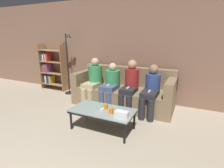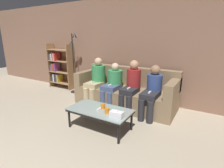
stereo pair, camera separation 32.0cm
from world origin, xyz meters
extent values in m
cube|color=#8C6651|center=(0.00, 4.17, 1.30)|extent=(12.00, 0.06, 2.60)
cube|color=#897051|center=(0.00, 3.58, 0.22)|extent=(2.38, 0.91, 0.44)
cube|color=#897051|center=(0.00, 3.94, 0.67)|extent=(2.38, 0.20, 0.46)
cube|color=#897051|center=(-1.10, 3.58, 0.60)|extent=(0.18, 0.91, 0.32)
cube|color=#897051|center=(1.10, 3.58, 0.60)|extent=(0.18, 0.91, 0.32)
cube|color=#8C9E99|center=(0.10, 2.38, 0.37)|extent=(1.14, 0.59, 0.02)
cube|color=black|center=(0.10, 2.38, 0.34)|extent=(1.11, 0.58, 0.04)
cylinder|color=black|center=(-0.42, 2.14, 0.16)|extent=(0.04, 0.04, 0.32)
cylinder|color=black|center=(0.61, 2.14, 0.16)|extent=(0.04, 0.04, 0.32)
cylinder|color=black|center=(-0.42, 2.62, 0.16)|extent=(0.04, 0.04, 0.32)
cylinder|color=black|center=(0.61, 2.62, 0.16)|extent=(0.04, 0.04, 0.32)
cylinder|color=orange|center=(0.13, 2.43, 0.43)|extent=(0.08, 0.08, 0.09)
cylinder|color=orange|center=(0.30, 2.30, 0.43)|extent=(0.08, 0.08, 0.10)
cube|color=white|center=(0.51, 2.25, 0.43)|extent=(0.22, 0.12, 0.10)
sphere|color=white|center=(0.51, 2.25, 0.49)|extent=(0.04, 0.04, 0.04)
cube|color=white|center=(0.10, 2.38, 0.39)|extent=(0.04, 0.15, 0.02)
cube|color=#9E754C|center=(-2.89, 3.94, 0.70)|extent=(0.02, 0.32, 1.40)
cube|color=#9E754C|center=(-2.03, 3.94, 0.70)|extent=(0.02, 0.32, 1.40)
cube|color=#9E754C|center=(-2.46, 3.94, 0.18)|extent=(0.86, 0.32, 0.02)
cube|color=#232328|center=(-2.81, 3.94, 0.30)|extent=(0.05, 0.24, 0.22)
cube|color=silver|center=(-2.74, 3.94, 0.31)|extent=(0.06, 0.24, 0.24)
cube|color=#232328|center=(-2.67, 3.94, 0.30)|extent=(0.06, 0.24, 0.23)
cube|color=#33569E|center=(-2.61, 3.94, 0.31)|extent=(0.05, 0.24, 0.26)
cube|color=gold|center=(-2.56, 3.94, 0.31)|extent=(0.04, 0.24, 0.24)
cube|color=#9E754C|center=(-2.46, 3.94, 0.53)|extent=(0.86, 0.32, 0.02)
cube|color=#8E4293|center=(-2.82, 3.94, 0.64)|extent=(0.03, 0.24, 0.20)
cube|color=#38844C|center=(-2.77, 3.94, 0.66)|extent=(0.05, 0.24, 0.26)
cube|color=red|center=(-2.70, 3.94, 0.66)|extent=(0.06, 0.24, 0.25)
cube|color=#8E4293|center=(-2.65, 3.94, 0.67)|extent=(0.04, 0.24, 0.28)
cube|color=#9E754C|center=(-2.46, 3.94, 0.88)|extent=(0.86, 0.32, 0.02)
cube|color=#33569E|center=(-2.81, 3.94, 0.99)|extent=(0.04, 0.24, 0.21)
cube|color=silver|center=(-2.76, 3.94, 0.99)|extent=(0.05, 0.24, 0.21)
cube|color=red|center=(-2.70, 3.94, 1.02)|extent=(0.04, 0.24, 0.26)
cube|color=silver|center=(-2.66, 3.94, 0.99)|extent=(0.04, 0.24, 0.22)
cube|color=red|center=(-2.61, 3.94, 1.01)|extent=(0.05, 0.24, 0.25)
cube|color=#9E754C|center=(-2.46, 3.94, 1.23)|extent=(0.86, 0.32, 0.02)
cylinder|color=black|center=(-1.78, 3.79, 0.01)|extent=(0.26, 0.26, 0.02)
cylinder|color=black|center=(-1.78, 3.79, 0.85)|extent=(0.03, 0.03, 1.71)
cone|color=black|center=(-1.68, 3.79, 1.66)|extent=(0.14, 0.14, 0.12)
cone|color=black|center=(-1.86, 3.83, 1.46)|extent=(0.12, 0.12, 0.10)
cylinder|color=tan|center=(-0.81, 3.12, 0.22)|extent=(0.13, 0.13, 0.44)
cylinder|color=tan|center=(-0.63, 3.12, 0.22)|extent=(0.13, 0.13, 0.44)
cube|color=tan|center=(-0.72, 3.33, 0.50)|extent=(0.34, 0.41, 0.10)
cylinder|color=#388E51|center=(-0.72, 3.53, 0.69)|extent=(0.34, 0.34, 0.50)
sphere|color=#DBAD89|center=(-0.72, 3.53, 1.04)|extent=(0.19, 0.19, 0.19)
cube|color=white|center=(-0.72, 3.29, 0.56)|extent=(0.04, 0.12, 0.02)
cylinder|color=#47567A|center=(-0.33, 3.13, 0.22)|extent=(0.13, 0.13, 0.44)
cylinder|color=#47567A|center=(-0.15, 3.13, 0.22)|extent=(0.13, 0.13, 0.44)
cube|color=#47567A|center=(-0.24, 3.33, 0.50)|extent=(0.35, 0.41, 0.10)
cylinder|color=#388E51|center=(-0.24, 3.53, 0.65)|extent=(0.35, 0.35, 0.42)
sphere|color=beige|center=(-0.24, 3.53, 0.95)|extent=(0.17, 0.17, 0.17)
cube|color=white|center=(-0.24, 3.29, 0.56)|extent=(0.04, 0.12, 0.02)
cylinder|color=#28282D|center=(0.15, 3.12, 0.22)|extent=(0.13, 0.13, 0.44)
cylinder|color=#28282D|center=(0.33, 3.12, 0.22)|extent=(0.13, 0.13, 0.44)
cube|color=#28282D|center=(0.24, 3.33, 0.50)|extent=(0.31, 0.41, 0.10)
cylinder|color=maroon|center=(0.24, 3.53, 0.69)|extent=(0.31, 0.31, 0.49)
sphere|color=tan|center=(0.24, 3.53, 1.03)|extent=(0.20, 0.20, 0.20)
cube|color=white|center=(0.24, 3.28, 0.56)|extent=(0.04, 0.12, 0.02)
cylinder|color=#28282D|center=(0.63, 3.05, 0.22)|extent=(0.13, 0.13, 0.44)
cylinder|color=#28282D|center=(0.81, 3.05, 0.22)|extent=(0.13, 0.13, 0.44)
cube|color=#28282D|center=(0.72, 3.29, 0.50)|extent=(0.32, 0.48, 0.10)
cylinder|color=#334784|center=(0.72, 3.53, 0.65)|extent=(0.32, 0.32, 0.42)
sphere|color=#997051|center=(0.72, 3.53, 0.97)|extent=(0.20, 0.20, 0.20)
cube|color=white|center=(0.72, 3.24, 0.56)|extent=(0.04, 0.12, 0.02)
camera|label=1|loc=(1.47, -0.15, 1.65)|focal=28.00mm
camera|label=2|loc=(1.75, 0.00, 1.65)|focal=28.00mm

